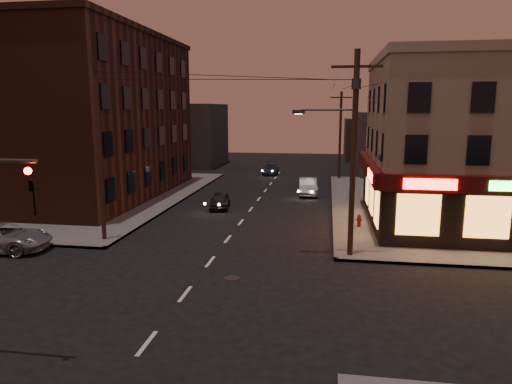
% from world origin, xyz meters
% --- Properties ---
extents(ground, '(120.00, 120.00, 0.00)m').
position_xyz_m(ground, '(0.00, 0.00, 0.00)').
color(ground, black).
rests_on(ground, ground).
extents(sidewalk_ne, '(24.00, 28.00, 0.15)m').
position_xyz_m(sidewalk_ne, '(18.00, 19.00, 0.07)').
color(sidewalk_ne, '#514F4C').
rests_on(sidewalk_ne, ground).
extents(sidewalk_nw, '(24.00, 28.00, 0.15)m').
position_xyz_m(sidewalk_nw, '(-18.00, 19.00, 0.07)').
color(sidewalk_nw, '#514F4C').
rests_on(sidewalk_nw, ground).
extents(pizza_building, '(15.85, 12.85, 10.50)m').
position_xyz_m(pizza_building, '(15.93, 13.43, 5.35)').
color(pizza_building, gray).
rests_on(pizza_building, sidewalk_ne).
extents(brick_apartment, '(12.00, 20.00, 13.00)m').
position_xyz_m(brick_apartment, '(-14.50, 19.00, 6.65)').
color(brick_apartment, '#432115').
rests_on(brick_apartment, sidewalk_nw).
extents(bg_building_ne_a, '(10.00, 12.00, 7.00)m').
position_xyz_m(bg_building_ne_a, '(14.00, 38.00, 3.50)').
color(bg_building_ne_a, '#3F3D3A').
rests_on(bg_building_ne_a, ground).
extents(bg_building_nw, '(9.00, 10.00, 8.00)m').
position_xyz_m(bg_building_nw, '(-13.00, 42.00, 4.00)').
color(bg_building_nw, '#3F3D3A').
rests_on(bg_building_nw, ground).
extents(bg_building_ne_b, '(8.00, 8.00, 6.00)m').
position_xyz_m(bg_building_ne_b, '(12.00, 52.00, 3.00)').
color(bg_building_ne_b, '#3F3D3A').
rests_on(bg_building_ne_b, ground).
extents(utility_pole_main, '(4.20, 0.44, 10.00)m').
position_xyz_m(utility_pole_main, '(6.68, 5.80, 5.76)').
color(utility_pole_main, '#382619').
rests_on(utility_pole_main, sidewalk_ne).
extents(utility_pole_far, '(0.26, 0.26, 9.00)m').
position_xyz_m(utility_pole_far, '(6.80, 32.00, 4.65)').
color(utility_pole_far, '#382619').
rests_on(utility_pole_far, sidewalk_ne).
extents(utility_pole_west, '(0.24, 0.24, 9.00)m').
position_xyz_m(utility_pole_west, '(-6.80, 6.50, 4.65)').
color(utility_pole_west, '#382619').
rests_on(utility_pole_west, sidewalk_nw).
extents(suv_cross, '(5.39, 2.85, 1.44)m').
position_xyz_m(suv_cross, '(-11.36, 4.00, 0.72)').
color(suv_cross, gray).
rests_on(suv_cross, ground).
extents(sedan_near, '(1.80, 3.58, 1.17)m').
position_xyz_m(sedan_near, '(-2.37, 16.02, 0.59)').
color(sedan_near, black).
rests_on(sedan_near, ground).
extents(sedan_mid, '(1.80, 4.44, 1.43)m').
position_xyz_m(sedan_mid, '(3.94, 22.74, 0.72)').
color(sedan_mid, gray).
rests_on(sedan_mid, ground).
extents(sedan_far, '(1.99, 4.36, 1.24)m').
position_xyz_m(sedan_far, '(-0.86, 34.74, 0.62)').
color(sedan_far, black).
rests_on(sedan_far, ground).
extents(fire_hydrant, '(0.36, 0.36, 0.78)m').
position_xyz_m(fire_hydrant, '(7.61, 11.50, 0.58)').
color(fire_hydrant, maroon).
rests_on(fire_hydrant, sidewalk_ne).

